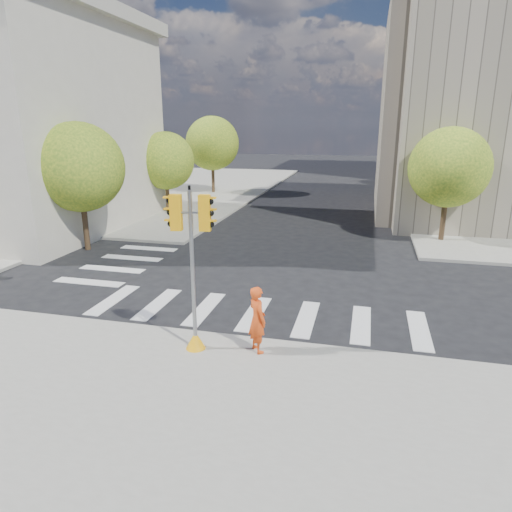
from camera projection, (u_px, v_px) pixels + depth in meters
The scene contains 12 objects.
ground at pixel (269, 294), 17.52m from camera, with size 160.00×160.00×0.00m, color black.
sidewalk_far_left at pixel (131, 187), 46.33m from camera, with size 28.00×40.00×0.15m, color gray.
tree_lw_near at pixel (79, 167), 22.48m from camera, with size 4.40×4.40×6.41m.
tree_lw_mid at pixel (166, 161), 31.93m from camera, with size 4.00×4.00×5.77m.
tree_lw_far at pixel (212, 143), 41.03m from camera, with size 4.80×4.80×6.95m.
tree_re_near at pixel (449, 168), 23.99m from camera, with size 4.20×4.20×6.16m.
tree_re_mid at pixel (425, 149), 35.09m from camera, with size 4.60×4.60×6.66m.
tree_re_far at pixel (412, 148), 46.41m from camera, with size 4.00×4.00×5.88m.
lamp_near at pixel (449, 153), 27.45m from camera, with size 0.35×0.18×8.11m.
lamp_far at pixel (424, 143), 40.50m from camera, with size 0.35×0.18×8.11m.
traffic_signal at pixel (193, 283), 12.43m from camera, with size 1.08×0.56×4.62m.
photographer at pixel (257, 319), 12.57m from camera, with size 0.70×0.46×1.91m, color #EB4B16.
Camera 1 is at (3.43, -16.06, 6.31)m, focal length 32.00 mm.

